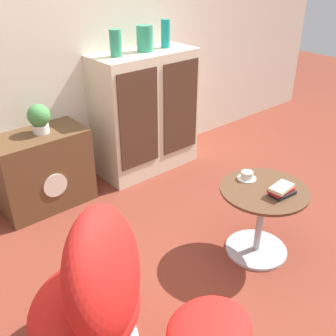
{
  "coord_description": "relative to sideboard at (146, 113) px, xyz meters",
  "views": [
    {
      "loc": [
        -1.42,
        -1.17,
        1.77
      ],
      "look_at": [
        0.02,
        0.52,
        0.55
      ],
      "focal_mm": 42.0,
      "sensor_mm": 36.0,
      "label": 1
    }
  ],
  "objects": [
    {
      "name": "ground_plane",
      "position": [
        -0.54,
        -1.44,
        -0.53
      ],
      "size": [
        12.0,
        12.0,
        0.0
      ],
      "primitive_type": "plane",
      "color": "brown"
    },
    {
      "name": "wall_back",
      "position": [
        -0.54,
        0.24,
        0.77
      ],
      "size": [
        6.4,
        0.06,
        2.6
      ],
      "color": "beige",
      "rests_on": "ground_plane"
    },
    {
      "name": "sideboard",
      "position": [
        0.0,
        0.0,
        0.0
      ],
      "size": [
        0.91,
        0.42,
        1.06
      ],
      "color": "beige",
      "rests_on": "ground_plane"
    },
    {
      "name": "tv_console",
      "position": [
        -0.99,
        0.02,
        -0.23
      ],
      "size": [
        0.69,
        0.39,
        0.6
      ],
      "color": "brown",
      "rests_on": "ground_plane"
    },
    {
      "name": "egg_chair",
      "position": [
        -1.37,
        -1.39,
        -0.14
      ],
      "size": [
        0.84,
        0.83,
        0.85
      ],
      "color": "#B7B7BC",
      "rests_on": "ground_plane"
    },
    {
      "name": "ottoman",
      "position": [
        -1.0,
        -1.78,
        -0.35
      ],
      "size": [
        0.44,
        0.37,
        0.25
      ],
      "color": "#B7B7BC",
      "rests_on": "ground_plane"
    },
    {
      "name": "coffee_table",
      "position": [
        -0.18,
        -1.43,
        -0.23
      ],
      "size": [
        0.55,
        0.55,
        0.49
      ],
      "color": "#B7B7BC",
      "rests_on": "ground_plane"
    },
    {
      "name": "vase_leftmost",
      "position": [
        -0.27,
        0.0,
        0.63
      ],
      "size": [
        0.09,
        0.09,
        0.2
      ],
      "color": "#2D8E6B",
      "rests_on": "sideboard"
    },
    {
      "name": "vase_inner_left",
      "position": [
        0.01,
        0.0,
        0.63
      ],
      "size": [
        0.13,
        0.13,
        0.2
      ],
      "color": "#2D8E6B",
      "rests_on": "sideboard"
    },
    {
      "name": "vase_inner_right",
      "position": [
        0.23,
        0.0,
        0.64
      ],
      "size": [
        0.08,
        0.08,
        0.23
      ],
      "color": "teal",
      "rests_on": "sideboard"
    },
    {
      "name": "potted_plant",
      "position": [
        -0.95,
        0.02,
        0.19
      ],
      "size": [
        0.16,
        0.16,
        0.22
      ],
      "color": "silver",
      "rests_on": "tv_console"
    },
    {
      "name": "teacup",
      "position": [
        -0.17,
        -1.28,
        -0.02
      ],
      "size": [
        0.12,
        0.12,
        0.05
      ],
      "color": "silver",
      "rests_on": "coffee_table"
    },
    {
      "name": "book_stack",
      "position": [
        -0.16,
        -1.53,
        -0.01
      ],
      "size": [
        0.17,
        0.11,
        0.06
      ],
      "color": "black",
      "rests_on": "coffee_table"
    }
  ]
}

